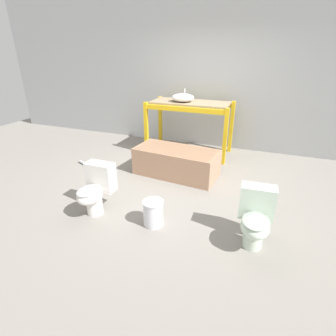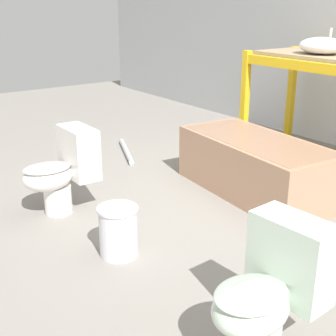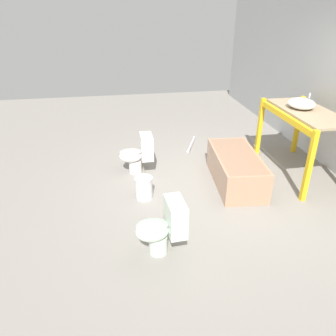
% 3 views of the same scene
% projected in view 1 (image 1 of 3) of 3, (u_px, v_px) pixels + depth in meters
% --- Properties ---
extents(ground_plane, '(12.00, 12.00, 0.00)m').
position_uv_depth(ground_plane, '(180.00, 182.00, 4.37)').
color(ground_plane, gray).
extents(warehouse_wall_rear, '(10.80, 0.08, 3.20)m').
position_uv_depth(warehouse_wall_rear, '(213.00, 72.00, 5.46)').
color(warehouse_wall_rear, '#9EA0A3').
rests_on(warehouse_wall_rear, ground_plane).
extents(shelving_rack, '(1.69, 0.82, 1.07)m').
position_uv_depth(shelving_rack, '(190.00, 111.00, 5.29)').
color(shelving_rack, yellow).
rests_on(shelving_rack, ground_plane).
extents(sink_basin, '(0.45, 0.41, 0.24)m').
position_uv_depth(sink_basin, '(183.00, 98.00, 5.18)').
color(sink_basin, white).
rests_on(sink_basin, shelving_rack).
extents(bathtub_main, '(1.47, 0.78, 0.47)m').
position_uv_depth(bathtub_main, '(176.00, 160.00, 4.53)').
color(bathtub_main, tan).
rests_on(bathtub_main, ground_plane).
extents(toilet_near, '(0.38, 0.55, 0.65)m').
position_uv_depth(toilet_near, '(95.00, 188.00, 3.45)').
color(toilet_near, white).
rests_on(toilet_near, ground_plane).
extents(toilet_far, '(0.39, 0.57, 0.65)m').
position_uv_depth(toilet_far, '(256.00, 217.00, 2.85)').
color(toilet_far, silver).
rests_on(toilet_far, ground_plane).
extents(bucket_white, '(0.26, 0.26, 0.33)m').
position_uv_depth(bucket_white, '(153.00, 212.00, 3.24)').
color(bucket_white, silver).
rests_on(bucket_white, ground_plane).
extents(loose_pipe, '(0.75, 0.36, 0.05)m').
position_uv_depth(loose_pipe, '(90.00, 167.00, 4.87)').
color(loose_pipe, '#B7B7BC').
rests_on(loose_pipe, ground_plane).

